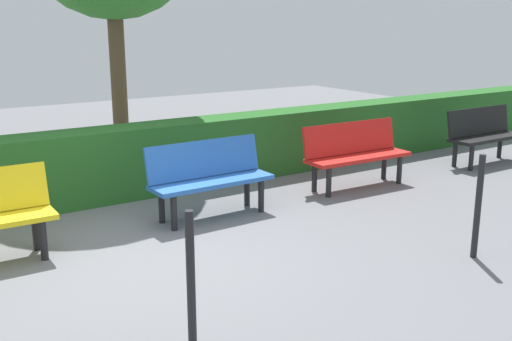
% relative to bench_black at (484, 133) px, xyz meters
% --- Properties ---
extents(ground_plane, '(21.79, 21.79, 0.00)m').
position_rel_bench_black_xyz_m(ground_plane, '(6.00, 0.56, -0.48)').
color(ground_plane, slate).
extents(bench_black, '(1.41, 0.46, 0.86)m').
position_rel_bench_black_xyz_m(bench_black, '(0.00, 0.00, 0.00)').
color(bench_black, black).
rests_on(bench_black, ground_plane).
extents(bench_red, '(1.54, 0.51, 0.86)m').
position_rel_bench_black_xyz_m(bench_red, '(2.60, -0.09, 0.00)').
color(bench_red, red).
rests_on(bench_red, ground_plane).
extents(bench_blue, '(1.44, 0.49, 0.86)m').
position_rel_bench_black_xyz_m(bench_blue, '(4.83, -0.07, 0.00)').
color(bench_blue, blue).
rests_on(bench_blue, ground_plane).
extents(hedge_row, '(17.79, 0.55, 0.90)m').
position_rel_bench_black_xyz_m(hedge_row, '(4.91, -1.32, -0.03)').
color(hedge_row, '#266023').
rests_on(hedge_row, ground_plane).
extents(railing_post_mid, '(0.06, 0.06, 1.00)m').
position_rel_bench_black_xyz_m(railing_post_mid, '(3.34, 2.40, 0.02)').
color(railing_post_mid, black).
rests_on(railing_post_mid, ground_plane).
extents(railing_post_far, '(0.06, 0.06, 1.00)m').
position_rel_bench_black_xyz_m(railing_post_far, '(6.33, 2.40, 0.02)').
color(railing_post_far, black).
rests_on(railing_post_far, ground_plane).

